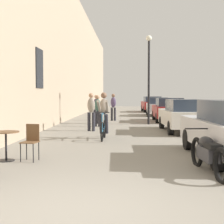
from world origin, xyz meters
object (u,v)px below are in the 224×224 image
(pedestrian_mid, at_px, (97,109))
(cafe_table_mid, at_px, (6,140))
(pedestrian_furthest, at_px, (113,106))
(parked_car_second, at_px, (184,115))
(cyclist_on_bicycle, at_px, (104,117))
(pedestrian_near, at_px, (91,110))
(street_lamp, at_px, (149,68))
(parked_car_fifth, at_px, (152,104))
(parked_car_fourth, at_px, (157,106))
(pedestrian_far, at_px, (96,107))
(parked_motorcycle, at_px, (208,154))
(parked_car_third, at_px, (168,109))
(cafe_chair_mid_toward_street, at_px, (31,139))

(pedestrian_mid, bearing_deg, cafe_table_mid, -99.24)
(pedestrian_furthest, xyz_separation_m, parked_car_second, (3.34, -6.22, -0.22))
(cyclist_on_bicycle, bearing_deg, parked_car_second, 36.73)
(pedestrian_near, relative_size, pedestrian_mid, 1.05)
(street_lamp, distance_m, parked_car_fifth, 14.08)
(parked_car_fourth, bearing_deg, parked_car_fifth, 89.93)
(pedestrian_far, bearing_deg, street_lamp, -7.02)
(street_lamp, bearing_deg, parked_car_fourth, 81.11)
(street_lamp, distance_m, parked_car_second, 4.56)
(parked_car_fourth, bearing_deg, pedestrian_far, -119.00)
(street_lamp, bearing_deg, cafe_table_mid, -112.03)
(pedestrian_furthest, height_order, parked_car_fourth, pedestrian_furthest)
(cyclist_on_bicycle, height_order, parked_motorcycle, cyclist_on_bicycle)
(pedestrian_mid, distance_m, parked_car_fifth, 15.77)
(parked_car_second, xyz_separation_m, parked_car_third, (0.06, 5.71, 0.01))
(cafe_chair_mid_toward_street, height_order, parked_car_fifth, parked_car_fifth)
(cafe_chair_mid_toward_street, xyz_separation_m, parked_car_fourth, (4.79, 18.09, 0.24))
(pedestrian_far, bearing_deg, parked_car_fifth, 72.72)
(cafe_table_mid, distance_m, parked_motorcycle, 4.72)
(cafe_chair_mid_toward_street, bearing_deg, parked_car_fifth, 78.70)
(parked_car_fifth, xyz_separation_m, parked_motorcycle, (-0.79, -25.14, -0.38))
(cafe_chair_mid_toward_street, relative_size, parked_car_fourth, 0.21)
(cyclist_on_bicycle, bearing_deg, parked_motorcycle, -63.89)
(parked_car_third, distance_m, parked_car_fifth, 11.82)
(pedestrian_far, relative_size, parked_car_second, 0.40)
(cafe_table_mid, relative_size, cyclist_on_bicycle, 0.41)
(parked_car_fifth, bearing_deg, parked_car_second, -89.89)
(parked_car_fourth, bearing_deg, parked_car_third, -88.99)
(parked_car_fourth, relative_size, parked_motorcycle, 1.93)
(parked_car_fifth, bearing_deg, parked_car_fourth, -90.07)
(pedestrian_far, bearing_deg, pedestrian_near, -87.98)
(pedestrian_near, relative_size, parked_car_second, 0.42)
(pedestrian_mid, relative_size, parked_car_fourth, 0.39)
(pedestrian_mid, distance_m, street_lamp, 3.77)
(cafe_table_mid, xyz_separation_m, pedestrian_mid, (1.44, 8.83, 0.40))
(cafe_table_mid, distance_m, parked_car_fourth, 18.95)
(pedestrian_furthest, height_order, parked_car_second, pedestrian_furthest)
(pedestrian_furthest, height_order, street_lamp, street_lamp)
(parked_car_fifth, bearing_deg, street_lamp, -95.14)
(parked_car_fourth, xyz_separation_m, parked_motorcycle, (-0.79, -19.21, -0.35))
(pedestrian_near, xyz_separation_m, pedestrian_furthest, (0.74, 6.09, 0.00))
(parked_motorcycle, bearing_deg, parked_car_fifth, 88.19)
(parked_car_second, distance_m, parked_car_fourth, 11.60)
(pedestrian_near, relative_size, parked_motorcycle, 0.80)
(cyclist_on_bicycle, bearing_deg, pedestrian_mid, 97.84)
(cafe_table_mid, distance_m, parked_car_second, 8.53)
(parked_car_third, bearing_deg, pedestrian_mid, -139.66)
(pedestrian_mid, xyz_separation_m, parked_car_second, (3.99, -2.26, -0.17))
(pedestrian_mid, distance_m, parked_car_second, 4.59)
(pedestrian_furthest, xyz_separation_m, parked_car_fifth, (3.31, 11.30, -0.18))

